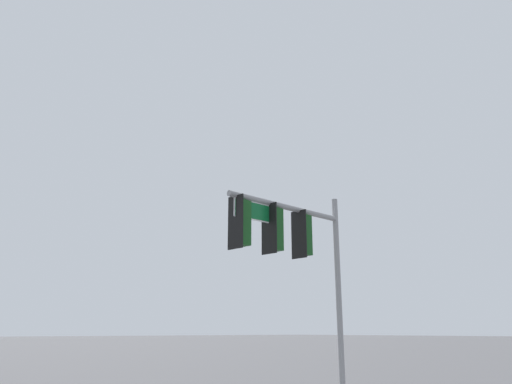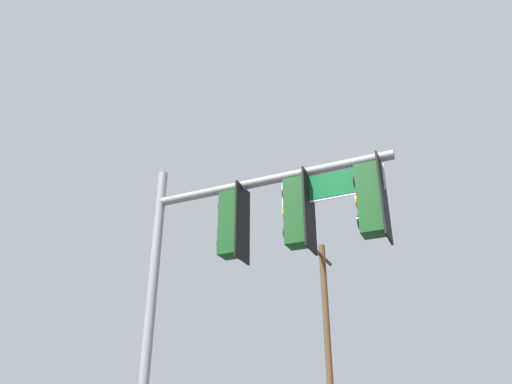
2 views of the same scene
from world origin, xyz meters
The scene contains 1 object.
signal_pole_near centered at (-4.02, -4.95, 4.28)m, with size 4.23×0.65×5.78m.
Camera 1 is at (5.08, 4.34, 2.00)m, focal length 35.00 mm.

